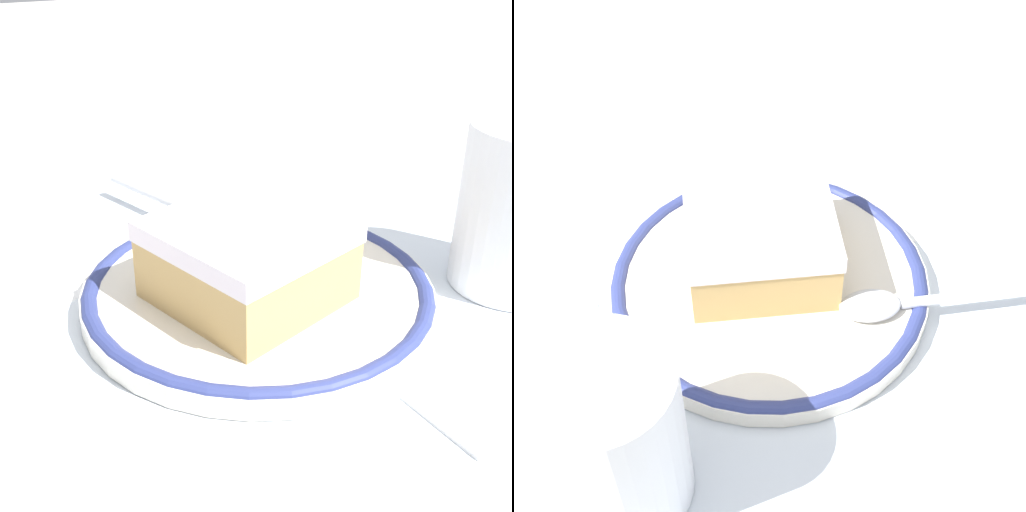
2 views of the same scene
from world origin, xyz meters
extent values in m
plane|color=#B7B2A8|center=(0.00, 0.00, 0.00)|extent=(2.40, 2.40, 0.00)
cube|color=silver|center=(0.00, 0.00, 0.00)|extent=(0.45, 0.42, 0.00)
cylinder|color=silver|center=(0.00, 0.03, 0.01)|extent=(0.21, 0.21, 0.01)
torus|color=navy|center=(0.00, 0.03, 0.01)|extent=(0.21, 0.21, 0.01)
cube|color=tan|center=(0.01, 0.04, 0.03)|extent=(0.12, 0.12, 0.04)
cube|color=white|center=(0.01, 0.04, 0.06)|extent=(0.12, 0.12, 0.01)
ellipsoid|color=silver|center=(-0.01, -0.04, 0.02)|extent=(0.04, 0.05, 0.01)
cylinder|color=silver|center=(0.03, -0.11, 0.02)|extent=(0.06, 0.10, 0.01)
cylinder|color=white|center=(-0.16, 0.06, 0.05)|extent=(0.07, 0.07, 0.10)
cylinder|color=#B7722D|center=(-0.16, 0.06, 0.02)|extent=(0.07, 0.07, 0.04)
cube|color=white|center=(0.15, -0.05, 0.00)|extent=(0.18, 0.17, 0.00)
cube|color=white|center=(-0.06, 0.16, 0.00)|extent=(0.04, 0.06, 0.01)
camera|label=1|loc=(0.12, 0.36, 0.23)|focal=48.96mm
camera|label=2|loc=(-0.32, -0.08, 0.39)|focal=53.75mm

